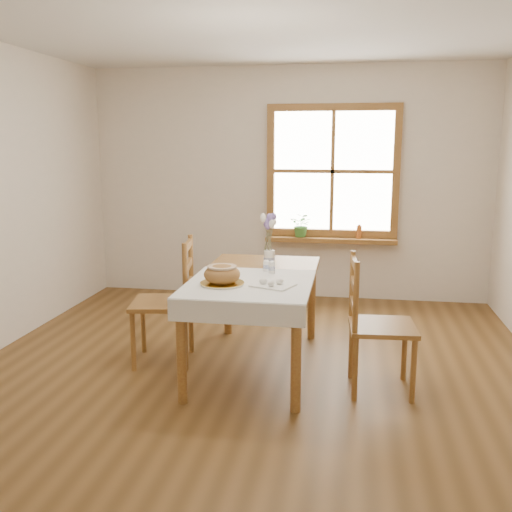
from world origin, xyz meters
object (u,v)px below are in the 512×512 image
(chair_right, at_px, (382,325))
(bread_plate, at_px, (222,284))
(dining_table, at_px, (256,285))
(chair_left, at_px, (162,301))
(flower_vase, at_px, (269,257))

(chair_right, distance_m, bread_plate, 1.18)
(dining_table, distance_m, chair_left, 0.78)
(bread_plate, bearing_deg, dining_table, 64.81)
(chair_left, bearing_deg, chair_right, 71.32)
(chair_left, relative_size, flower_vase, 9.93)
(bread_plate, xyz_separation_m, flower_vase, (0.22, 0.84, 0.03))
(bread_plate, bearing_deg, flower_vase, 75.28)
(chair_left, bearing_deg, dining_table, 82.00)
(chair_right, bearing_deg, flower_vase, 47.06)
(chair_right, distance_m, flower_vase, 1.23)
(flower_vase, bearing_deg, chair_left, -149.38)
(dining_table, height_order, flower_vase, flower_vase)
(chair_right, height_order, flower_vase, chair_right)
(chair_right, relative_size, bread_plate, 3.20)
(chair_left, distance_m, flower_vase, 0.98)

